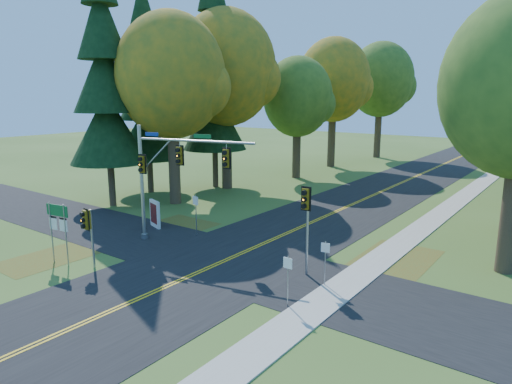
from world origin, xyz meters
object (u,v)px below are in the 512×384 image
Objects in this scene: traffic_mast at (167,169)px; info_kiosk at (155,214)px; route_sign_cluster at (58,221)px; east_signal_pole at (306,209)px.

traffic_mast reaches higher than info_kiosk.
route_sign_cluster is (-1.84, -5.48, -2.05)m from traffic_mast.
east_signal_pole is 11.98m from route_sign_cluster.
traffic_mast is at bearing 177.69° from east_signal_pole.
info_kiosk is at bearing 169.44° from east_signal_pole.
east_signal_pole is at bearing 20.65° from route_sign_cluster.
east_signal_pole is 1.37× the size of route_sign_cluster.
info_kiosk is (-1.16, 7.05, -1.31)m from route_sign_cluster.
route_sign_cluster is at bearing -61.41° from info_kiosk.
route_sign_cluster is at bearing -155.34° from east_signal_pole.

